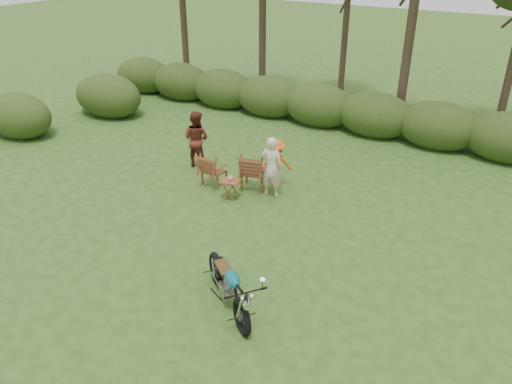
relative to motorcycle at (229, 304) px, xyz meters
The scene contains 10 objects.
ground 0.86m from the motorcycle, 134.19° to the left, with size 80.00×80.00×0.00m, color #274617.
tree_line 11.03m from the motorcycle, 90.53° to the left, with size 22.52×11.62×8.14m.
motorcycle is the anchor object (origin of this frame).
lawn_chair_right 4.64m from the motorcycle, 115.25° to the left, with size 0.69×0.69×1.00m, color #592A16, non-canonical shape.
lawn_chair_left 4.85m from the motorcycle, 127.93° to the left, with size 0.62×0.62×0.90m, color brown, non-canonical shape.
side_table 4.05m from the motorcycle, 122.81° to the left, with size 0.48×0.40×0.49m, color brown, non-canonical shape.
cup 4.11m from the motorcycle, 122.67° to the left, with size 0.13×0.13×0.10m, color beige.
adult_a 4.27m from the motorcycle, 108.88° to the left, with size 0.58×0.38×1.58m, color beige.
adult_b 6.15m from the motorcycle, 131.79° to the left, with size 0.78×0.61×1.62m, color #5C251A.
child 4.84m from the motorcycle, 108.57° to the left, with size 0.84×0.48×1.29m, color orange.
Camera 1 is at (4.61, -6.40, 5.94)m, focal length 35.00 mm.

